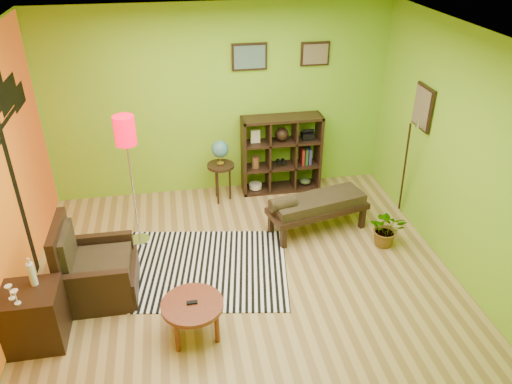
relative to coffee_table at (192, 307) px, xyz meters
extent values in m
plane|color=tan|center=(0.65, 0.81, -0.34)|extent=(5.00, 5.00, 0.00)
cube|color=#7FC022|center=(0.65, 3.06, 1.06)|extent=(5.00, 0.04, 2.80)
cube|color=#7FC022|center=(0.65, -1.44, 1.06)|extent=(5.00, 0.04, 2.80)
cube|color=#7FC022|center=(3.15, 0.81, 1.06)|extent=(0.04, 4.50, 2.80)
cube|color=white|center=(0.65, 0.81, 2.46)|extent=(5.00, 4.50, 0.04)
cube|color=black|center=(-1.81, 1.36, 0.71)|extent=(0.01, 0.14, 2.10)
cube|color=black|center=(-1.81, 1.91, 1.71)|extent=(0.01, 0.70, 0.32)
cube|color=black|center=(-1.81, 2.26, 1.56)|extent=(0.01, 0.50, 0.26)
cube|color=black|center=(1.10, 3.03, 1.71)|extent=(0.50, 0.03, 0.38)
cube|color=slate|center=(1.10, 3.00, 1.71)|extent=(0.44, 0.01, 0.32)
cube|color=black|center=(2.05, 3.03, 1.71)|extent=(0.42, 0.03, 0.34)
cube|color=#837255|center=(2.05, 3.00, 1.71)|extent=(0.36, 0.01, 0.28)
cube|color=black|center=(3.12, 1.71, 1.31)|extent=(0.03, 0.44, 0.56)
cube|color=#837255|center=(3.10, 1.71, 1.31)|extent=(0.01, 0.38, 0.50)
cylinder|color=black|center=(3.00, 1.71, 0.44)|extent=(0.23, 0.34, 1.46)
cone|color=silver|center=(3.00, 1.56, 1.18)|extent=(0.08, 0.09, 0.16)
cube|color=white|center=(0.13, 1.05, -0.33)|extent=(2.38, 1.91, 0.01)
cylinder|color=maroon|center=(0.00, 0.00, 0.03)|extent=(0.64, 0.64, 0.05)
cylinder|color=maroon|center=(0.17, 0.23, -0.16)|extent=(0.05, 0.05, 0.35)
cylinder|color=maroon|center=(-0.23, 0.17, -0.16)|extent=(0.05, 0.05, 0.35)
cylinder|color=maroon|center=(0.23, -0.17, -0.16)|extent=(0.05, 0.05, 0.35)
cylinder|color=maroon|center=(-0.17, -0.23, -0.16)|extent=(0.05, 0.05, 0.35)
cube|color=black|center=(0.00, 0.00, 0.06)|extent=(0.11, 0.05, 0.02)
cube|color=black|center=(-0.97, 0.79, -0.16)|extent=(0.78, 0.76, 0.35)
cube|color=black|center=(-1.34, 0.79, 0.15)|extent=(0.09, 0.76, 0.97)
cube|color=black|center=(-0.97, 0.43, -0.06)|extent=(0.70, 0.09, 0.56)
cube|color=black|center=(-0.97, 1.15, -0.06)|extent=(0.70, 0.09, 0.56)
cube|color=#F9D07E|center=(-0.95, 0.79, 0.08)|extent=(0.62, 0.60, 0.12)
cube|color=#F9D07E|center=(-1.27, 0.79, 0.32)|extent=(0.08, 0.56, 0.44)
cube|color=black|center=(-1.55, 0.15, -0.01)|extent=(0.55, 0.50, 0.65)
cylinder|color=white|center=(-1.50, 0.25, 0.44)|extent=(0.07, 0.07, 0.25)
cylinder|color=white|center=(-1.50, 0.25, 0.59)|extent=(0.02, 0.02, 0.07)
cylinder|color=white|center=(-1.67, 0.07, 0.32)|extent=(0.06, 0.06, 0.01)
cylinder|color=white|center=(-1.67, 0.07, 0.37)|extent=(0.01, 0.01, 0.09)
cone|color=white|center=(-1.67, 0.07, 0.44)|extent=(0.07, 0.07, 0.06)
cylinder|color=white|center=(-1.60, -0.01, 0.32)|extent=(0.06, 0.06, 0.01)
cylinder|color=white|center=(-1.60, -0.01, 0.37)|extent=(0.01, 0.01, 0.09)
cone|color=white|center=(-1.60, -0.01, 0.44)|extent=(0.07, 0.07, 0.06)
cylinder|color=silver|center=(-0.60, 1.78, -0.32)|extent=(0.26, 0.26, 0.03)
cylinder|color=silver|center=(-0.60, 1.78, 0.48)|extent=(0.02, 0.02, 1.63)
cylinder|color=#F20019|center=(-0.60, 1.78, 1.24)|extent=(0.25, 0.25, 0.36)
cylinder|color=black|center=(0.60, 2.66, 0.24)|extent=(0.40, 0.40, 0.04)
cylinder|color=black|center=(0.73, 2.66, -0.06)|extent=(0.03, 0.03, 0.56)
cylinder|color=black|center=(0.54, 2.77, -0.06)|extent=(0.03, 0.03, 0.56)
cylinder|color=black|center=(0.54, 2.55, -0.06)|extent=(0.03, 0.03, 0.56)
cylinder|color=gold|center=(0.60, 2.66, 0.28)|extent=(0.10, 0.10, 0.02)
cylinder|color=gold|center=(0.60, 2.66, 0.34)|extent=(0.02, 0.02, 0.10)
sphere|color=#2F5DA9|center=(0.60, 2.66, 0.51)|extent=(0.25, 0.25, 0.25)
cube|color=black|center=(0.97, 2.84, 0.26)|extent=(0.04, 0.35, 1.20)
cube|color=black|center=(2.13, 2.84, 0.26)|extent=(0.04, 0.35, 1.20)
cube|color=black|center=(1.55, 2.84, -0.32)|extent=(1.20, 0.35, 0.04)
cube|color=black|center=(1.55, 2.84, 0.84)|extent=(1.20, 0.35, 0.04)
cube|color=black|center=(1.35, 2.84, 0.26)|extent=(0.03, 0.33, 1.12)
cube|color=black|center=(1.75, 2.84, 0.26)|extent=(0.03, 0.33, 1.12)
cube|color=black|center=(1.55, 2.84, 0.06)|extent=(1.12, 0.33, 0.03)
cube|color=black|center=(1.55, 2.84, 0.46)|extent=(1.12, 0.33, 0.03)
cylinder|color=beige|center=(1.15, 2.84, -0.25)|extent=(0.20, 0.20, 0.07)
sphere|color=black|center=(1.55, 2.84, 0.59)|extent=(0.20, 0.20, 0.20)
cube|color=black|center=(1.95, 2.84, 0.53)|extent=(0.18, 0.15, 0.10)
cylinder|color=black|center=(1.51, 2.84, 0.13)|extent=(0.06, 0.12, 0.06)
cylinder|color=black|center=(1.59, 2.84, 0.13)|extent=(0.06, 0.12, 0.06)
ellipsoid|color=#384C26|center=(1.95, 2.84, -0.24)|extent=(0.18, 0.18, 0.09)
cylinder|color=brown|center=(1.15, 2.84, 0.16)|extent=(0.12, 0.12, 0.18)
cube|color=beige|center=(1.15, 2.84, 0.58)|extent=(0.14, 0.03, 0.20)
cube|color=maroon|center=(1.88, 2.84, 0.20)|extent=(0.04, 0.18, 0.26)
cube|color=#1E4C1E|center=(1.94, 2.84, 0.20)|extent=(0.04, 0.18, 0.26)
cube|color=navy|center=(1.99, 2.84, 0.20)|extent=(0.04, 0.18, 0.26)
cube|color=black|center=(1.79, 1.62, 0.00)|extent=(1.43, 0.78, 0.08)
cube|color=#F9D07E|center=(1.79, 1.62, 0.11)|extent=(1.32, 0.70, 0.14)
cylinder|color=#F9D07E|center=(1.27, 1.50, 0.21)|extent=(0.37, 0.25, 0.17)
cube|color=black|center=(2.33, 1.95, -0.19)|extent=(0.08, 0.08, 0.30)
cube|color=black|center=(1.16, 1.68, -0.19)|extent=(0.08, 0.08, 0.30)
cube|color=black|center=(2.42, 1.57, -0.19)|extent=(0.08, 0.08, 0.30)
cube|color=black|center=(1.25, 1.30, -0.19)|extent=(0.08, 0.08, 0.30)
imported|color=#26661E|center=(2.58, 1.12, -0.14)|extent=(0.62, 0.65, 0.40)
camera|label=1|loc=(-0.03, -3.86, 3.51)|focal=35.00mm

